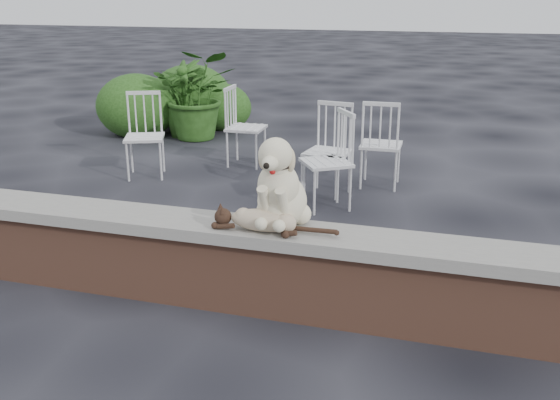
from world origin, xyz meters
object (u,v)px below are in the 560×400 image
(cat, at_px, (263,219))
(chair_b, at_px, (328,151))
(chair_c, at_px, (381,143))
(dog, at_px, (282,179))
(chair_e, at_px, (246,127))
(potted_plant_b, at_px, (184,99))
(chair_a, at_px, (144,136))
(potted_plant_a, at_px, (198,94))
(chair_d, at_px, (326,161))

(cat, distance_m, chair_b, 2.55)
(chair_c, bearing_deg, dog, 83.57)
(chair_e, bearing_deg, cat, -160.43)
(chair_c, relative_size, potted_plant_b, 0.86)
(chair_a, relative_size, chair_e, 1.00)
(dog, relative_size, potted_plant_b, 0.56)
(dog, relative_size, chair_c, 0.65)
(dog, bearing_deg, chair_a, 135.56)
(chair_b, distance_m, potted_plant_a, 3.07)
(chair_c, bearing_deg, cat, 82.33)
(dog, bearing_deg, chair_d, 96.63)
(cat, bearing_deg, chair_a, 132.90)
(dog, height_order, cat, dog)
(chair_b, distance_m, chair_d, 0.38)
(chair_b, bearing_deg, chair_e, 151.88)
(chair_b, relative_size, chair_c, 1.00)
(chair_d, height_order, chair_c, same)
(chair_a, xyz_separation_m, potted_plant_b, (-0.44, 2.02, 0.07))
(chair_c, bearing_deg, potted_plant_b, -29.46)
(potted_plant_a, bearing_deg, cat, -62.02)
(chair_d, relative_size, chair_c, 1.00)
(chair_a, bearing_deg, potted_plant_a, 72.99)
(cat, distance_m, chair_c, 3.05)
(dog, xyz_separation_m, cat, (-0.08, -0.15, -0.22))
(cat, relative_size, potted_plant_b, 0.87)
(chair_e, bearing_deg, chair_b, -128.17)
(potted_plant_a, distance_m, potted_plant_b, 0.28)
(chair_b, height_order, chair_c, same)
(cat, relative_size, chair_b, 1.01)
(chair_b, bearing_deg, chair_a, -173.97)
(cat, relative_size, chair_e, 1.01)
(cat, height_order, potted_plant_a, potted_plant_a)
(cat, height_order, potted_plant_b, potted_plant_b)
(chair_b, bearing_deg, chair_d, -71.37)
(chair_a, relative_size, potted_plant_a, 0.75)
(dog, relative_size, potted_plant_a, 0.48)
(chair_a, xyz_separation_m, chair_e, (0.93, 0.79, 0.00))
(chair_e, relative_size, potted_plant_b, 0.86)
(cat, xyz_separation_m, potted_plant_a, (-2.43, 4.57, -0.03))
(cat, distance_m, chair_e, 3.68)
(chair_a, relative_size, chair_c, 1.00)
(chair_d, bearing_deg, cat, -31.42)
(chair_d, bearing_deg, chair_b, 156.89)
(chair_e, bearing_deg, potted_plant_a, 42.61)
(cat, relative_size, chair_c, 1.01)
(chair_a, relative_size, potted_plant_b, 0.86)
(chair_a, height_order, potted_plant_a, potted_plant_a)
(dog, bearing_deg, chair_c, 87.24)
(chair_b, distance_m, chair_c, 0.68)
(dog, relative_size, cat, 0.64)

